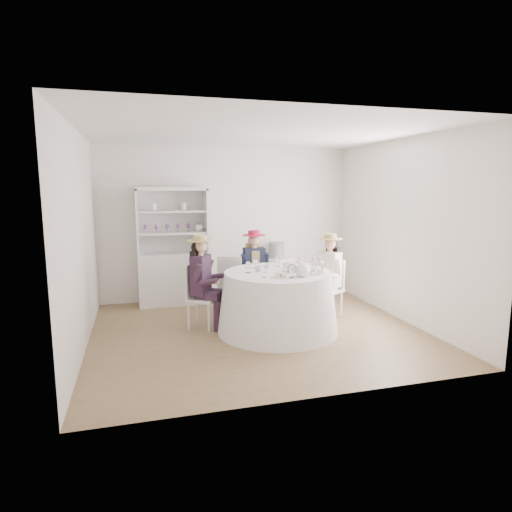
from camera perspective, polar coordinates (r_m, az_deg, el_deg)
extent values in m
plane|color=brown|center=(6.08, 0.26, -9.96)|extent=(4.50, 4.50, 0.00)
plane|color=white|center=(5.79, 0.28, 16.18)|extent=(4.50, 4.50, 0.00)
plane|color=white|center=(7.72, -3.79, 4.37)|extent=(4.50, 0.00, 4.50)
plane|color=white|center=(3.91, 8.25, -0.39)|extent=(4.50, 0.00, 4.50)
plane|color=white|center=(5.61, -22.45, 1.89)|extent=(0.00, 4.50, 4.50)
plane|color=white|center=(6.75, 19.01, 3.20)|extent=(0.00, 4.50, 4.50)
cone|color=white|center=(5.97, 2.88, -6.18)|extent=(1.67, 1.67, 0.82)
cylinder|color=white|center=(5.88, 2.92, -2.21)|extent=(1.47, 1.47, 0.02)
cube|color=silver|center=(7.46, -10.86, -2.99)|extent=(1.26, 0.86, 0.88)
cube|color=silver|center=(7.52, -11.22, 4.67)|extent=(1.11, 0.49, 1.08)
cube|color=silver|center=(7.30, -11.23, 8.79)|extent=(1.26, 0.86, 0.06)
cube|color=silver|center=(7.30, -15.57, 4.38)|extent=(0.20, 0.42, 1.08)
cube|color=silver|center=(7.39, -6.67, 4.70)|extent=(0.20, 0.42, 1.08)
cube|color=silver|center=(7.34, -11.05, 3.03)|extent=(1.17, 0.78, 0.03)
cube|color=silver|center=(7.31, -11.14, 5.86)|extent=(1.17, 0.78, 0.03)
sphere|color=white|center=(7.38, -7.64, 3.76)|extent=(0.14, 0.14, 0.14)
cube|color=silver|center=(7.84, 2.73, -2.85)|extent=(0.61, 0.61, 0.72)
cylinder|color=black|center=(7.75, 2.76, 0.80)|extent=(0.37, 0.37, 0.28)
cube|color=silver|center=(6.14, -7.13, -5.70)|extent=(0.52, 0.52, 0.04)
cylinder|color=silver|center=(6.01, -6.31, -8.18)|extent=(0.03, 0.03, 0.42)
cylinder|color=silver|center=(6.27, -5.26, -7.39)|extent=(0.03, 0.03, 0.42)
cylinder|color=silver|center=(6.12, -8.97, -7.89)|extent=(0.03, 0.03, 0.42)
cylinder|color=silver|center=(6.39, -7.82, -7.14)|extent=(0.03, 0.03, 0.42)
cube|color=silver|center=(6.14, -8.64, -3.26)|extent=(0.21, 0.32, 0.47)
cube|color=black|center=(6.06, -7.36, -2.48)|extent=(0.34, 0.39, 0.55)
cube|color=black|center=(6.00, -6.46, -5.28)|extent=(0.34, 0.27, 0.11)
cylinder|color=black|center=(6.03, -5.23, -8.00)|extent=(0.09, 0.09, 0.44)
cylinder|color=black|center=(5.86, -7.79, -2.23)|extent=(0.18, 0.16, 0.26)
cube|color=black|center=(6.15, -5.85, -4.91)|extent=(0.34, 0.27, 0.11)
cylinder|color=black|center=(6.18, -4.66, -7.55)|extent=(0.09, 0.09, 0.44)
cylinder|color=black|center=(6.21, -6.34, -1.55)|extent=(0.18, 0.16, 0.26)
cylinder|color=#D8A889|center=(6.01, -7.42, 0.27)|extent=(0.09, 0.09, 0.08)
sphere|color=#D8A889|center=(6.00, -7.44, 1.25)|extent=(0.18, 0.18, 0.18)
sphere|color=black|center=(6.02, -7.81, 1.13)|extent=(0.18, 0.18, 0.18)
cube|color=black|center=(6.06, -8.05, -0.94)|extent=(0.18, 0.23, 0.36)
cylinder|color=tan|center=(5.99, -7.46, 2.06)|extent=(0.38, 0.38, 0.01)
cylinder|color=tan|center=(5.98, -7.46, 2.42)|extent=(0.19, 0.19, 0.08)
cube|color=silver|center=(6.95, -0.23, -3.93)|extent=(0.38, 0.38, 0.04)
cylinder|color=silver|center=(6.82, -1.09, -6.03)|extent=(0.03, 0.03, 0.41)
cylinder|color=silver|center=(6.90, 1.31, -5.85)|extent=(0.03, 0.03, 0.41)
cylinder|color=silver|center=(7.10, -1.72, -5.42)|extent=(0.03, 0.03, 0.41)
cylinder|color=silver|center=(7.18, 0.59, -5.26)|extent=(0.03, 0.03, 0.41)
cube|color=silver|center=(7.05, -0.61, -1.65)|extent=(0.35, 0.03, 0.46)
cube|color=#1A2135|center=(6.90, -0.27, -1.12)|extent=(0.34, 0.19, 0.54)
cube|color=tan|center=(6.90, -0.27, -1.12)|extent=(0.13, 0.21, 0.46)
cube|color=#1A2135|center=(6.81, -0.65, -3.57)|extent=(0.13, 0.32, 0.11)
cylinder|color=#1A2135|center=(6.75, -0.34, -6.11)|extent=(0.09, 0.09, 0.43)
cylinder|color=#1A2135|center=(6.80, -1.74, -0.71)|extent=(0.09, 0.16, 0.26)
cube|color=#1A2135|center=(6.85, 0.70, -3.48)|extent=(0.13, 0.32, 0.11)
cylinder|color=#1A2135|center=(6.80, 1.02, -6.01)|extent=(0.09, 0.09, 0.43)
cylinder|color=#1A2135|center=(6.90, 1.34, -0.56)|extent=(0.09, 0.16, 0.26)
cylinder|color=#D8A889|center=(6.85, -0.28, 1.25)|extent=(0.08, 0.08, 0.07)
sphere|color=#D8A889|center=(6.84, -0.28, 2.10)|extent=(0.18, 0.18, 0.18)
sphere|color=tan|center=(6.88, -0.37, 2.03)|extent=(0.18, 0.18, 0.18)
cube|color=tan|center=(6.94, -0.44, 0.27)|extent=(0.22, 0.08, 0.35)
cylinder|color=#B41B3F|center=(6.83, -0.28, 2.80)|extent=(0.37, 0.37, 0.01)
cylinder|color=#B41B3F|center=(6.82, -0.28, 3.11)|extent=(0.19, 0.19, 0.07)
cube|color=silver|center=(6.72, 9.60, -4.56)|extent=(0.49, 0.49, 0.04)
cylinder|color=silver|center=(6.75, 7.79, -6.31)|extent=(0.03, 0.03, 0.40)
cylinder|color=silver|center=(6.58, 9.78, -6.78)|extent=(0.03, 0.03, 0.40)
cylinder|color=silver|center=(6.97, 9.33, -5.84)|extent=(0.03, 0.03, 0.40)
cylinder|color=silver|center=(6.80, 11.29, -6.28)|extent=(0.03, 0.03, 0.40)
cube|color=silver|center=(6.80, 10.50, -2.29)|extent=(0.18, 0.32, 0.46)
cube|color=white|center=(6.66, 9.77, -1.70)|extent=(0.31, 0.38, 0.53)
cube|color=white|center=(6.67, 8.47, -3.99)|extent=(0.33, 0.25, 0.11)
cylinder|color=white|center=(6.64, 7.72, -6.49)|extent=(0.09, 0.09, 0.42)
cylinder|color=white|center=(6.74, 8.31, -0.98)|extent=(0.18, 0.15, 0.25)
cube|color=white|center=(6.57, 9.60, -4.22)|extent=(0.33, 0.25, 0.11)
cylinder|color=white|center=(6.54, 8.84, -6.75)|extent=(0.09, 0.09, 0.42)
cylinder|color=white|center=(6.51, 10.92, -1.41)|extent=(0.18, 0.15, 0.25)
cylinder|color=#D8A889|center=(6.62, 9.84, 0.72)|extent=(0.08, 0.08, 0.07)
sphere|color=#D8A889|center=(6.60, 9.86, 1.59)|extent=(0.17, 0.17, 0.17)
sphere|color=black|center=(6.64, 10.07, 1.50)|extent=(0.17, 0.17, 0.17)
cube|color=black|center=(6.69, 10.19, -0.30)|extent=(0.17, 0.23, 0.35)
cylinder|color=tan|center=(6.59, 9.88, 2.30)|extent=(0.37, 0.37, 0.01)
cylinder|color=tan|center=(6.59, 9.89, 2.62)|extent=(0.18, 0.18, 0.07)
cube|color=silver|center=(6.75, -3.26, -4.12)|extent=(0.52, 0.52, 0.04)
cylinder|color=silver|center=(6.93, -1.71, -5.69)|extent=(0.04, 0.04, 0.43)
cylinder|color=silver|center=(6.99, -4.27, -5.59)|extent=(0.04, 0.04, 0.43)
cylinder|color=silver|center=(6.63, -2.15, -6.38)|extent=(0.04, 0.04, 0.43)
cylinder|color=silver|center=(6.69, -4.83, -6.27)|extent=(0.04, 0.04, 0.43)
cube|color=silver|center=(6.52, -3.57, -2.20)|extent=(0.36, 0.17, 0.49)
imported|color=white|center=(5.87, 0.34, -1.79)|extent=(0.10, 0.10, 0.06)
imported|color=white|center=(6.13, 1.46, -1.35)|extent=(0.07, 0.07, 0.06)
imported|color=white|center=(6.12, 4.05, -1.33)|extent=(0.11, 0.11, 0.07)
imported|color=white|center=(5.91, 4.99, -1.79)|extent=(0.30, 0.30, 0.06)
sphere|color=#CF6797|center=(5.92, 5.61, -1.28)|extent=(0.06, 0.06, 0.06)
sphere|color=white|center=(5.94, 5.42, -1.23)|extent=(0.06, 0.06, 0.06)
sphere|color=#CF6797|center=(5.95, 5.11, -1.21)|extent=(0.06, 0.06, 0.06)
sphere|color=white|center=(5.94, 4.81, -1.23)|extent=(0.06, 0.06, 0.06)
sphere|color=#CF6797|center=(5.91, 4.63, -1.28)|extent=(0.06, 0.06, 0.06)
sphere|color=white|center=(5.88, 4.65, -1.33)|extent=(0.06, 0.06, 0.06)
sphere|color=#CF6797|center=(5.85, 4.85, -1.38)|extent=(0.06, 0.06, 0.06)
sphere|color=white|center=(5.84, 5.16, -1.40)|extent=(0.06, 0.06, 0.06)
sphere|color=#CF6797|center=(5.86, 5.46, -1.39)|extent=(0.06, 0.06, 0.06)
sphere|color=white|center=(5.88, 5.63, -1.34)|extent=(0.06, 0.06, 0.06)
sphere|color=white|center=(5.57, 6.21, -1.90)|extent=(0.19, 0.19, 0.19)
cylinder|color=white|center=(5.61, 7.30, -1.73)|extent=(0.11, 0.03, 0.09)
cylinder|color=white|center=(5.56, 6.22, -0.95)|extent=(0.04, 0.04, 0.02)
cylinder|color=white|center=(5.52, 3.24, -2.78)|extent=(0.25, 0.25, 0.01)
cube|color=beige|center=(5.49, 2.83, -2.61)|extent=(0.06, 0.04, 0.03)
cube|color=beige|center=(5.52, 3.25, -2.42)|extent=(0.07, 0.05, 0.03)
cube|color=beige|center=(5.55, 3.66, -2.48)|extent=(0.07, 0.06, 0.03)
cube|color=beige|center=(5.55, 2.93, -2.36)|extent=(0.07, 0.07, 0.03)
cube|color=beige|center=(5.49, 3.67, -2.61)|extent=(0.06, 0.07, 0.03)
cylinder|color=white|center=(5.80, 8.11, -2.29)|extent=(0.25, 0.25, 0.01)
cylinder|color=white|center=(5.78, 8.12, -1.55)|extent=(0.02, 0.02, 0.16)
cylinder|color=white|center=(5.77, 8.14, -0.75)|extent=(0.18, 0.18, 0.01)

